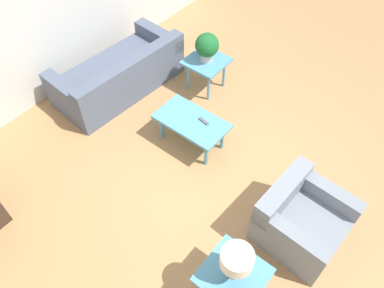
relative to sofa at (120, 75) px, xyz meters
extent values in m
plane|color=#A87A4C|center=(-2.22, 0.38, -0.27)|extent=(14.00, 14.00, 0.00)
cube|color=silver|center=(0.84, 0.38, 1.08)|extent=(0.12, 7.20, 2.70)
cube|color=#4C566B|center=(0.05, 0.00, -0.07)|extent=(1.08, 2.08, 0.41)
cube|color=#4C566B|center=(-0.33, 0.02, 0.29)|extent=(0.34, 2.03, 0.30)
cube|color=#4C566B|center=(-0.02, -0.91, 0.23)|extent=(0.96, 0.26, 0.20)
cube|color=#4C566B|center=(0.11, 0.90, 0.23)|extent=(0.96, 0.26, 0.20)
cube|color=slate|center=(-3.45, 0.53, -0.07)|extent=(0.91, 0.93, 0.40)
cube|color=slate|center=(-3.12, 0.51, 0.28)|extent=(0.25, 0.89, 0.32)
cube|color=slate|center=(-3.43, 0.89, 0.23)|extent=(0.87, 0.21, 0.21)
cube|color=slate|center=(-3.47, 0.17, 0.23)|extent=(0.87, 0.21, 0.21)
cube|color=teal|center=(-1.58, 0.20, 0.15)|extent=(0.97, 0.55, 0.04)
cylinder|color=teal|center=(-1.97, 0.02, -0.07)|extent=(0.05, 0.05, 0.40)
cylinder|color=teal|center=(-1.19, 0.02, -0.07)|extent=(0.05, 0.05, 0.40)
cylinder|color=teal|center=(-1.97, 0.38, -0.07)|extent=(0.05, 0.05, 0.40)
cylinder|color=teal|center=(-1.19, 0.38, -0.07)|extent=(0.05, 0.05, 0.40)
cube|color=teal|center=(-1.03, -0.85, 0.24)|extent=(0.59, 0.59, 0.04)
cylinder|color=teal|center=(-1.24, -1.06, -0.03)|extent=(0.04, 0.04, 0.49)
cylinder|color=teal|center=(-0.83, -1.06, -0.03)|extent=(0.04, 0.04, 0.49)
cylinder|color=teal|center=(-1.24, -0.65, -0.03)|extent=(0.04, 0.04, 0.49)
cylinder|color=teal|center=(-0.83, -0.65, -0.03)|extent=(0.04, 0.04, 0.49)
cube|color=teal|center=(-3.20, 1.59, 0.24)|extent=(0.59, 0.59, 0.04)
cylinder|color=teal|center=(-3.41, 1.39, -0.03)|extent=(0.04, 0.04, 0.49)
cylinder|color=teal|center=(-3.00, 1.39, -0.03)|extent=(0.04, 0.04, 0.49)
cylinder|color=teal|center=(-3.00, 1.80, -0.03)|extent=(0.04, 0.04, 0.49)
cylinder|color=#B2ADA3|center=(-1.03, -0.85, 0.32)|extent=(0.18, 0.18, 0.12)
sphere|color=#195B28|center=(-1.03, -0.85, 0.53)|extent=(0.35, 0.35, 0.35)
cylinder|color=#333333|center=(-3.20, 1.59, 0.39)|extent=(0.10, 0.10, 0.27)
cylinder|color=beige|center=(-3.20, 1.59, 0.61)|extent=(0.30, 0.30, 0.16)
cube|color=#4C4C51|center=(-1.72, 0.12, 0.18)|extent=(0.16, 0.06, 0.02)
camera|label=1|loc=(-3.73, 2.89, 3.76)|focal=35.00mm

